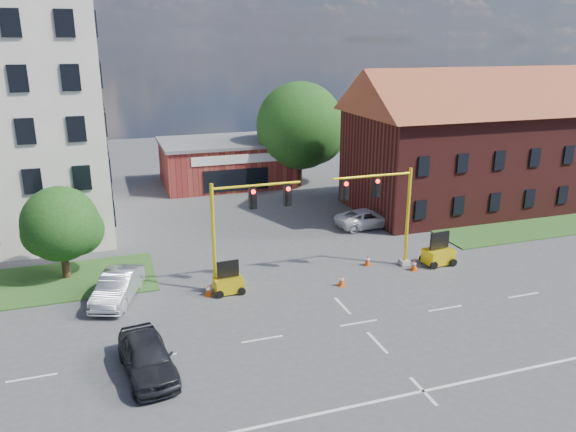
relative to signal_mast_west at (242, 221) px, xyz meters
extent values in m
plane|color=#3F3F41|center=(4.36, -6.00, -3.92)|extent=(120.00, 120.00, 0.00)
cube|color=#274C1C|center=(22.36, 3.00, -3.88)|extent=(14.00, 4.00, 0.08)
cube|color=maroon|center=(4.36, 24.00, -1.92)|extent=(12.00, 8.00, 4.00)
cube|color=#5C5B5E|center=(4.36, 24.00, 0.23)|extent=(12.40, 8.40, 0.30)
cube|color=silver|center=(4.36, 19.95, -0.72)|extent=(8.00, 0.10, 0.80)
cube|color=black|center=(4.36, 19.95, -2.62)|extent=(6.00, 0.10, 2.00)
cube|color=#4C1916|center=(22.36, 10.00, 0.08)|extent=(20.00, 10.00, 8.00)
cylinder|color=#362313|center=(10.86, 21.00, -1.87)|extent=(0.44, 0.44, 4.10)
sphere|color=#183B12|center=(10.86, 21.00, 1.86)|extent=(8.19, 8.19, 8.19)
sphere|color=#183B12|center=(12.49, 21.30, 0.92)|extent=(5.74, 5.74, 5.74)
cylinder|color=#362313|center=(-9.64, 4.50, -2.72)|extent=(0.44, 0.44, 2.40)
sphere|color=#183B12|center=(-9.64, 4.50, -0.54)|extent=(4.36, 4.36, 4.36)
sphere|color=#183B12|center=(-8.77, 4.80, -1.08)|extent=(3.05, 3.05, 3.05)
cube|color=#9B9B95|center=(-1.64, 0.00, -3.77)|extent=(0.60, 0.60, 0.30)
cylinder|color=yellow|center=(-1.64, 0.00, -0.82)|extent=(0.20, 0.20, 6.20)
cylinder|color=yellow|center=(0.86, 0.00, 1.98)|extent=(5.00, 0.14, 0.14)
cube|color=black|center=(0.61, 0.00, 1.28)|extent=(0.40, 0.32, 1.20)
cube|color=black|center=(2.61, 0.00, 1.28)|extent=(0.40, 0.32, 1.20)
sphere|color=#FF0C07|center=(0.61, -0.18, 1.68)|extent=(0.24, 0.24, 0.24)
cube|color=#9B9B95|center=(10.36, 0.00, -3.77)|extent=(0.60, 0.60, 0.30)
cylinder|color=yellow|center=(10.36, 0.00, -0.82)|extent=(0.20, 0.20, 6.20)
cylinder|color=yellow|center=(7.86, 0.00, 1.98)|extent=(5.00, 0.14, 0.14)
cube|color=black|center=(8.11, 0.00, 1.28)|extent=(0.40, 0.32, 1.20)
cube|color=black|center=(6.11, 0.00, 1.28)|extent=(0.40, 0.32, 1.20)
sphere|color=#FF0C07|center=(8.11, -0.18, 1.68)|extent=(0.24, 0.24, 0.24)
cube|color=yellow|center=(-1.01, -0.47, -3.43)|extent=(1.64, 1.14, 0.79)
cube|color=black|center=(-1.01, -0.47, -2.51)|extent=(1.24, 0.17, 0.97)
cube|color=yellow|center=(12.39, -0.56, -3.38)|extent=(1.90, 1.37, 0.89)
cube|color=black|center=(12.39, -0.56, -2.34)|extent=(1.39, 0.27, 1.09)
cube|color=#DD490B|center=(-2.16, -0.52, -3.90)|extent=(0.38, 0.38, 0.04)
cone|color=#DD490B|center=(-2.16, -0.52, -3.57)|extent=(0.40, 0.40, 0.70)
cylinder|color=silver|center=(-2.16, -0.52, -3.50)|extent=(0.27, 0.27, 0.09)
cube|color=#DD490B|center=(5.32, -1.67, -3.90)|extent=(0.38, 0.38, 0.04)
cone|color=#DD490B|center=(5.32, -1.67, -3.57)|extent=(0.40, 0.40, 0.70)
cylinder|color=silver|center=(5.32, -1.67, -3.50)|extent=(0.27, 0.27, 0.09)
cube|color=#DD490B|center=(8.09, 0.63, -3.90)|extent=(0.38, 0.38, 0.04)
cone|color=#DD490B|center=(8.09, 0.63, -3.57)|extent=(0.40, 0.40, 0.70)
cylinder|color=silver|center=(8.09, 0.63, -3.50)|extent=(0.27, 0.27, 0.09)
cube|color=#DD490B|center=(10.44, -0.97, -3.90)|extent=(0.38, 0.38, 0.04)
cone|color=#DD490B|center=(10.44, -0.97, -3.57)|extent=(0.40, 0.40, 0.70)
cylinder|color=silver|center=(10.44, -0.97, -3.50)|extent=(0.27, 0.27, 0.09)
imported|color=white|center=(11.48, 7.49, -3.24)|extent=(4.99, 2.49, 1.36)
imported|color=black|center=(-5.99, -7.20, -3.10)|extent=(2.48, 5.00, 1.64)
imported|color=#A9ACB1|center=(-6.86, 0.45, -3.13)|extent=(3.23, 5.08, 1.58)
camera|label=1|loc=(-6.94, -28.62, 9.54)|focal=35.00mm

